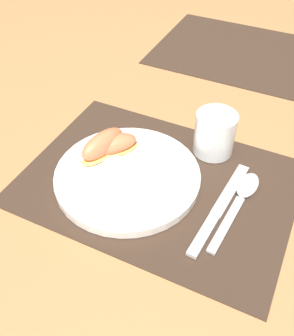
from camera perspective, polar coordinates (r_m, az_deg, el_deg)
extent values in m
plane|color=#A37547|center=(0.69, 1.57, -2.16)|extent=(3.00, 3.00, 0.00)
cube|color=#38281E|center=(0.69, 1.57, -2.04)|extent=(0.46, 0.33, 0.00)
cube|color=#38281E|center=(1.10, 14.24, 15.83)|extent=(0.46, 0.33, 0.00)
cylinder|color=white|center=(0.69, -2.85, -1.22)|extent=(0.25, 0.25, 0.02)
cylinder|color=silver|center=(0.73, 9.81, 4.97)|extent=(0.08, 0.08, 0.08)
cylinder|color=yellow|center=(0.75, 9.58, 3.50)|extent=(0.06, 0.06, 0.03)
cube|color=#BCBCC1|center=(0.61, 8.20, -9.60)|extent=(0.02, 0.09, 0.01)
cube|color=#BCBCC1|center=(0.68, 12.01, -3.13)|extent=(0.03, 0.13, 0.01)
cube|color=#BCBCC1|center=(0.63, 11.46, -7.96)|extent=(0.02, 0.13, 0.01)
ellipsoid|color=#BCBCC1|center=(0.70, 14.41, -2.41)|extent=(0.04, 0.07, 0.01)
cube|color=#BCBCC1|center=(0.66, 0.16, -1.66)|extent=(0.12, 0.04, 0.00)
cube|color=#BCBCC1|center=(0.71, -6.12, 1.93)|extent=(0.08, 0.04, 0.00)
ellipsoid|color=#F7C656|center=(0.72, -4.96, 2.71)|extent=(0.09, 0.10, 0.01)
ellipsoid|color=#F2754C|center=(0.71, -5.03, 3.50)|extent=(0.09, 0.09, 0.03)
ellipsoid|color=#F7C656|center=(0.72, -6.36, 2.43)|extent=(0.06, 0.11, 0.01)
ellipsoid|color=#F2754C|center=(0.71, -6.47, 3.50)|extent=(0.06, 0.10, 0.04)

